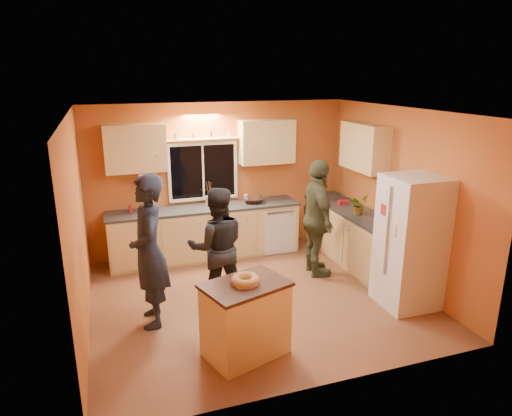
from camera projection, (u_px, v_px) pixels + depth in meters
name	position (u px, v px, depth m)	size (l,w,h in m)	color
ground	(257.00, 298.00, 6.47)	(4.50, 4.50, 0.00)	brown
room_shell	(256.00, 180.00, 6.42)	(4.54, 4.04, 2.61)	#C17631
back_counter	(226.00, 230.00, 7.89)	(4.23, 0.62, 0.90)	#E0BE75
right_counter	(361.00, 241.00, 7.39)	(0.62, 1.84, 0.90)	#E0BE75
refrigerator	(411.00, 242.00, 6.07)	(0.72, 0.70, 1.80)	silver
island	(246.00, 319.00, 5.07)	(1.05, 0.86, 0.87)	#E0BE75
bundt_pastry	(245.00, 280.00, 4.93)	(0.31, 0.31, 0.09)	tan
person_left	(149.00, 252.00, 5.58)	(0.70, 0.46, 1.93)	black
person_center	(217.00, 247.00, 6.11)	(0.80, 0.62, 1.65)	black
person_right	(317.00, 219.00, 6.99)	(1.07, 0.45, 1.83)	#393D27
mixing_bowl	(254.00, 200.00, 7.91)	(0.36, 0.36, 0.09)	black
utensil_crock	(210.00, 201.00, 7.70)	(0.14, 0.14, 0.17)	beige
potted_plant	(358.00, 204.00, 7.23)	(0.29, 0.25, 0.32)	gray
red_box	(343.00, 202.00, 7.80)	(0.16, 0.12, 0.07)	#B11B25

